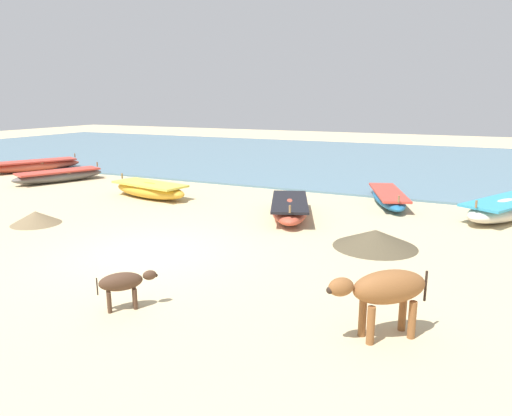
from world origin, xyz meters
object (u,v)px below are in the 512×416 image
(fishing_boat_2, at_px, (150,190))
(fishing_boat_5, at_px, (504,209))
(fishing_boat_3, at_px, (32,165))
(cow_adult_brown, at_px, (386,290))
(fishing_boat_1, at_px, (59,176))
(fishing_boat_0, at_px, (290,208))
(fishing_boat_4, at_px, (388,197))
(calf_near_dark, at_px, (123,283))

(fishing_boat_2, height_order, fishing_boat_5, fishing_boat_5)
(fishing_boat_2, relative_size, fishing_boat_3, 0.76)
(fishing_boat_3, bearing_deg, cow_adult_brown, -91.25)
(fishing_boat_1, relative_size, fishing_boat_5, 1.03)
(fishing_boat_0, height_order, fishing_boat_1, fishing_boat_0)
(fishing_boat_1, bearing_deg, fishing_boat_2, -78.18)
(fishing_boat_0, height_order, fishing_boat_2, fishing_boat_2)
(fishing_boat_4, bearing_deg, fishing_boat_3, -109.73)
(fishing_boat_4, relative_size, calf_near_dark, 4.53)
(fishing_boat_1, xyz_separation_m, fishing_boat_4, (13.28, 1.51, -0.03))
(fishing_boat_4, bearing_deg, fishing_boat_1, -102.98)
(fishing_boat_0, bearing_deg, cow_adult_brown, 10.83)
(fishing_boat_2, xyz_separation_m, cow_adult_brown, (9.31, -6.64, 0.46))
(fishing_boat_0, distance_m, fishing_boat_3, 14.74)
(fishing_boat_4, bearing_deg, fishing_boat_5, 60.12)
(fishing_boat_1, distance_m, calf_near_dark, 13.66)
(fishing_boat_5, bearing_deg, fishing_boat_0, -39.20)
(fishing_boat_1, distance_m, fishing_boat_5, 16.70)
(fishing_boat_2, xyz_separation_m, fishing_boat_4, (7.80, 2.51, -0.05))
(fishing_boat_3, xyz_separation_m, fishing_boat_5, (20.13, -0.69, 0.03))
(fishing_boat_1, height_order, fishing_boat_4, fishing_boat_1)
(fishing_boat_2, relative_size, calf_near_dark, 4.15)
(cow_adult_brown, distance_m, calf_near_dark, 4.18)
(fishing_boat_1, relative_size, calf_near_dark, 4.66)
(fishing_boat_5, xyz_separation_m, calf_near_dark, (-5.97, -9.38, 0.15))
(fishing_boat_2, bearing_deg, fishing_boat_3, -5.04)
(fishing_boat_1, height_order, fishing_boat_2, fishing_boat_2)
(fishing_boat_5, bearing_deg, calf_near_dark, -4.58)
(calf_near_dark, bearing_deg, fishing_boat_0, 42.65)
(calf_near_dark, bearing_deg, fishing_boat_3, 99.30)
(fishing_boat_1, xyz_separation_m, fishing_boat_2, (5.47, -0.99, 0.03))
(fishing_boat_4, bearing_deg, fishing_boat_2, -91.68)
(fishing_boat_1, xyz_separation_m, calf_near_dark, (10.70, -8.48, 0.20))
(fishing_boat_0, bearing_deg, calf_near_dark, -23.31)
(fishing_boat_3, bearing_deg, fishing_boat_2, -80.54)
(fishing_boat_0, bearing_deg, fishing_boat_2, -116.77)
(fishing_boat_2, height_order, fishing_boat_4, fishing_boat_2)
(fishing_boat_2, bearing_deg, fishing_boat_0, -174.47)
(fishing_boat_4, relative_size, cow_adult_brown, 2.68)
(cow_adult_brown, bearing_deg, fishing_boat_5, -142.81)
(calf_near_dark, bearing_deg, fishing_boat_5, 12.23)
(fishing_boat_2, relative_size, fishing_boat_5, 0.92)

